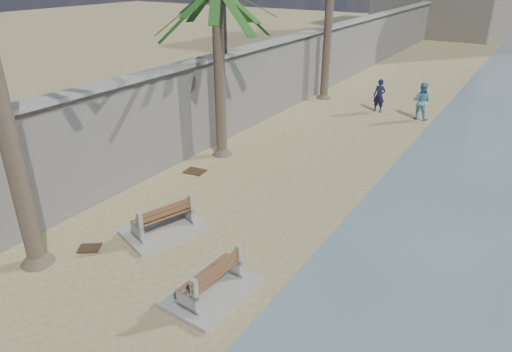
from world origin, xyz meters
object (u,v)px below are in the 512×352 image
at_px(bench_far, 211,280).
at_px(person_b, 422,99).
at_px(person_a, 380,93).
at_px(bench_near, 164,220).

relative_size(bench_far, person_b, 1.10).
bearing_deg(bench_far, person_b, 87.73).
distance_m(person_a, person_b, 2.12).
relative_size(person_a, person_b, 0.96).
bearing_deg(person_a, bench_near, -90.48).
bearing_deg(bench_far, person_a, 95.28).
bearing_deg(bench_near, person_a, 85.03).
bearing_deg(person_a, person_b, 1.37).
height_order(bench_far, person_a, person_a).
xyz_separation_m(bench_near, person_a, (1.27, 14.62, 0.56)).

